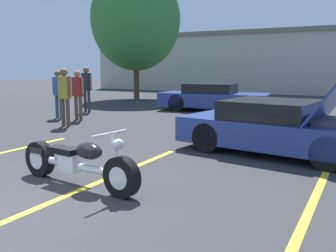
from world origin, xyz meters
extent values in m
cube|color=yellow|center=(0.77, 1.52, 0.00)|extent=(0.12, 5.89, 0.01)
cube|color=yellow|center=(3.97, 1.52, 0.00)|extent=(0.12, 5.89, 0.01)
cube|color=#B2AD9E|center=(0.00, 25.04, 2.20)|extent=(32.00, 4.00, 4.40)
cube|color=slate|center=(0.00, 25.04, 4.25)|extent=(32.00, 4.20, 0.30)
cylinder|color=brown|center=(-7.29, 15.38, 1.17)|extent=(0.32, 0.32, 2.34)
ellipsoid|color=#387F38|center=(-7.29, 15.38, 4.49)|extent=(4.99, 4.99, 5.74)
cylinder|color=black|center=(1.51, 1.52, 0.30)|extent=(0.62, 0.23, 0.60)
cylinder|color=black|center=(-0.36, 1.75, 0.30)|extent=(0.62, 0.23, 0.60)
cylinder|color=silver|center=(1.51, 1.52, 0.30)|extent=(0.35, 0.21, 0.33)
cylinder|color=silver|center=(-0.36, 1.75, 0.30)|extent=(0.35, 0.21, 0.33)
cylinder|color=silver|center=(0.58, 1.63, 0.32)|extent=(1.61, 0.31, 0.12)
cube|color=silver|center=(0.44, 1.65, 0.36)|extent=(0.39, 0.28, 0.28)
ellipsoid|color=black|center=(0.86, 1.60, 0.60)|extent=(0.53, 0.34, 0.26)
cube|color=black|center=(0.30, 1.67, 0.54)|extent=(0.60, 0.33, 0.10)
cube|color=black|center=(-0.31, 1.74, 0.47)|extent=(0.36, 0.26, 0.10)
cylinder|color=silver|center=(1.42, 1.53, 0.62)|extent=(0.31, 0.11, 0.62)
cylinder|color=silver|center=(1.31, 1.55, 0.92)|extent=(0.12, 0.70, 0.04)
sphere|color=silver|center=(1.47, 1.53, 0.78)|extent=(0.16, 0.16, 0.16)
cylinder|color=silver|center=(0.17, 1.79, 0.26)|extent=(1.23, 0.23, 0.09)
cube|color=navy|center=(2.84, 5.45, 0.46)|extent=(4.31, 2.47, 0.56)
cube|color=black|center=(2.68, 5.47, 0.94)|extent=(2.06, 1.96, 0.40)
cylinder|color=black|center=(3.97, 4.43, 0.33)|extent=(0.68, 0.31, 0.65)
cylinder|color=black|center=(1.47, 4.79, 0.33)|extent=(0.68, 0.31, 0.65)
cylinder|color=black|center=(1.71, 6.46, 0.33)|extent=(0.68, 0.31, 0.65)
cube|color=#4C4C51|center=(3.95, 5.29, 0.70)|extent=(0.74, 1.12, 0.28)
cube|color=navy|center=(-1.26, 12.15, 0.48)|extent=(4.69, 2.31, 0.57)
cube|color=black|center=(-1.44, 12.13, 0.96)|extent=(2.20, 1.85, 0.40)
cylinder|color=black|center=(0.22, 11.52, 0.36)|extent=(0.74, 0.30, 0.72)
cylinder|color=black|center=(0.04, 13.10, 0.36)|extent=(0.74, 0.30, 0.72)
cylinder|color=black|center=(-2.57, 11.20, 0.36)|extent=(0.74, 0.30, 0.72)
cylinder|color=black|center=(-2.75, 12.78, 0.36)|extent=(0.74, 0.30, 0.72)
cylinder|color=#38476B|center=(-5.49, 7.32, 0.42)|extent=(0.12, 0.12, 0.84)
cylinder|color=#38476B|center=(-5.29, 7.32, 0.42)|extent=(0.12, 0.12, 0.84)
cube|color=#335B93|center=(-5.39, 7.32, 1.17)|extent=(0.36, 0.20, 0.66)
cylinder|color=brown|center=(-5.61, 7.32, 1.20)|extent=(0.08, 0.08, 0.60)
cylinder|color=brown|center=(-5.17, 7.32, 1.20)|extent=(0.08, 0.08, 0.60)
sphere|color=brown|center=(-5.39, 7.32, 1.61)|extent=(0.23, 0.23, 0.23)
cylinder|color=brown|center=(-4.51, 7.25, 0.42)|extent=(0.12, 0.12, 0.84)
cylinder|color=brown|center=(-4.31, 7.25, 0.42)|extent=(0.12, 0.12, 0.84)
cube|color=maroon|center=(-4.41, 7.25, 1.18)|extent=(0.36, 0.20, 0.67)
cylinder|color=#9E704C|center=(-4.63, 7.25, 1.21)|extent=(0.08, 0.08, 0.60)
cylinder|color=#9E704C|center=(-4.19, 7.25, 1.21)|extent=(0.08, 0.08, 0.60)
sphere|color=#9E704C|center=(-4.41, 7.25, 1.62)|extent=(0.23, 0.23, 0.23)
cylinder|color=brown|center=(-3.91, 6.00, 0.44)|extent=(0.12, 0.12, 0.88)
cylinder|color=brown|center=(-3.71, 6.00, 0.44)|extent=(0.12, 0.12, 0.88)
cube|color=#B29933|center=(-3.81, 6.00, 1.23)|extent=(0.36, 0.20, 0.70)
cylinder|color=brown|center=(-4.03, 6.00, 1.26)|extent=(0.08, 0.08, 0.63)
cylinder|color=brown|center=(-3.59, 6.00, 1.26)|extent=(0.08, 0.08, 0.63)
sphere|color=brown|center=(-3.81, 6.00, 1.69)|extent=(0.24, 0.24, 0.24)
cylinder|color=#333338|center=(-5.78, 9.20, 0.45)|extent=(0.12, 0.12, 0.90)
cylinder|color=#333338|center=(-5.58, 9.20, 0.45)|extent=(0.12, 0.12, 0.90)
cube|color=#26262D|center=(-5.68, 9.20, 1.26)|extent=(0.36, 0.20, 0.71)
cylinder|color=brown|center=(-5.90, 9.20, 1.29)|extent=(0.08, 0.08, 0.64)
cylinder|color=brown|center=(-5.46, 9.20, 1.29)|extent=(0.08, 0.08, 0.64)
sphere|color=brown|center=(-5.68, 9.20, 1.73)|extent=(0.24, 0.24, 0.24)
camera|label=1|loc=(4.56, -2.71, 1.87)|focal=40.00mm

